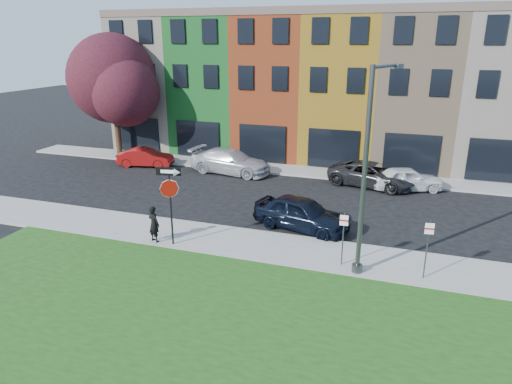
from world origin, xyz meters
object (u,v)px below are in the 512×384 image
(stop_sign, at_px, (170,191))
(street_lamp, at_px, (367,173))
(man, at_px, (154,224))
(sedan_near, at_px, (302,213))

(stop_sign, height_order, street_lamp, street_lamp)
(man, bearing_deg, street_lamp, -159.39)
(man, relative_size, sedan_near, 0.33)
(stop_sign, relative_size, sedan_near, 0.70)
(man, height_order, sedan_near, man)
(stop_sign, relative_size, man, 2.12)
(man, distance_m, sedan_near, 6.75)
(stop_sign, xyz_separation_m, man, (-0.88, 0.02, -1.62))
(man, relative_size, street_lamp, 0.21)
(stop_sign, distance_m, street_lamp, 8.02)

